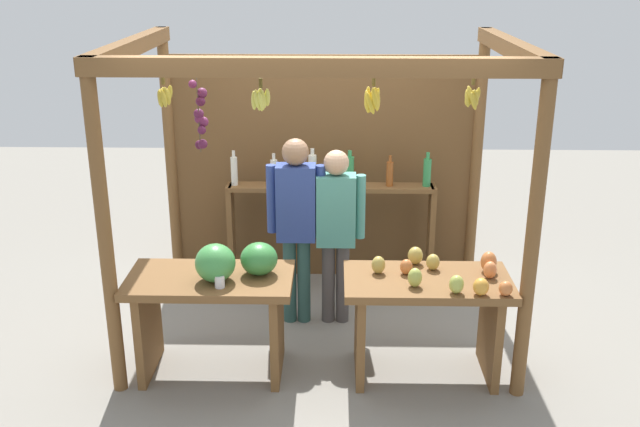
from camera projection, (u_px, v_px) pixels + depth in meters
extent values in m
plane|color=gray|center=(321.00, 323.00, 6.15)|extent=(12.00, 12.00, 0.00)
cylinder|color=brown|center=(105.00, 236.00, 4.82)|extent=(0.10, 0.10, 2.38)
cylinder|color=brown|center=(533.00, 239.00, 4.76)|extent=(0.10, 0.10, 2.38)
cylinder|color=brown|center=(171.00, 157.00, 6.74)|extent=(0.10, 0.10, 2.38)
cylinder|color=brown|center=(476.00, 159.00, 6.68)|extent=(0.10, 0.10, 2.38)
cube|color=brown|center=(317.00, 67.00, 4.41)|extent=(2.97, 0.12, 0.12)
cube|color=brown|center=(131.00, 47.00, 5.40)|extent=(0.12, 2.13, 0.12)
cube|color=brown|center=(513.00, 48.00, 5.34)|extent=(0.12, 2.13, 0.12)
cube|color=brown|center=(323.00, 170.00, 6.77)|extent=(2.87, 0.04, 2.14)
cylinder|color=brown|center=(473.00, 80.00, 4.62)|extent=(0.02, 0.02, 0.06)
ellipsoid|color=gold|center=(476.00, 99.00, 4.66)|extent=(0.04, 0.06, 0.12)
ellipsoid|color=gold|center=(477.00, 96.00, 4.67)|extent=(0.05, 0.06, 0.13)
ellipsoid|color=gold|center=(471.00, 98.00, 4.69)|extent=(0.07, 0.04, 0.12)
ellipsoid|color=gold|center=(468.00, 97.00, 4.69)|extent=(0.05, 0.05, 0.13)
ellipsoid|color=gold|center=(468.00, 97.00, 4.66)|extent=(0.05, 0.07, 0.13)
ellipsoid|color=gold|center=(468.00, 98.00, 4.65)|extent=(0.04, 0.07, 0.13)
ellipsoid|color=gold|center=(471.00, 95.00, 4.63)|extent=(0.07, 0.06, 0.13)
ellipsoid|color=gold|center=(474.00, 101.00, 4.62)|extent=(0.07, 0.04, 0.12)
ellipsoid|color=gold|center=(476.00, 98.00, 4.64)|extent=(0.06, 0.07, 0.13)
cylinder|color=brown|center=(374.00, 81.00, 4.58)|extent=(0.02, 0.02, 0.06)
ellipsoid|color=gold|center=(377.00, 101.00, 4.62)|extent=(0.04, 0.08, 0.15)
ellipsoid|color=gold|center=(376.00, 98.00, 4.63)|extent=(0.06, 0.06, 0.16)
ellipsoid|color=gold|center=(374.00, 102.00, 4.65)|extent=(0.09, 0.05, 0.15)
ellipsoid|color=gold|center=(371.00, 98.00, 4.64)|extent=(0.08, 0.06, 0.15)
ellipsoid|color=gold|center=(367.00, 98.00, 4.63)|extent=(0.05, 0.06, 0.15)
ellipsoid|color=gold|center=(367.00, 102.00, 4.61)|extent=(0.05, 0.07, 0.15)
ellipsoid|color=gold|center=(370.00, 103.00, 4.59)|extent=(0.08, 0.06, 0.16)
ellipsoid|color=gold|center=(375.00, 99.00, 4.57)|extent=(0.06, 0.04, 0.15)
ellipsoid|color=gold|center=(376.00, 98.00, 4.60)|extent=(0.05, 0.05, 0.15)
cylinder|color=brown|center=(163.00, 80.00, 4.64)|extent=(0.02, 0.02, 0.06)
ellipsoid|color=gold|center=(168.00, 97.00, 4.67)|extent=(0.04, 0.06, 0.12)
ellipsoid|color=gold|center=(170.00, 93.00, 4.69)|extent=(0.06, 0.07, 0.12)
ellipsoid|color=gold|center=(167.00, 96.00, 4.71)|extent=(0.08, 0.04, 0.12)
ellipsoid|color=gold|center=(162.00, 96.00, 4.70)|extent=(0.05, 0.05, 0.12)
ellipsoid|color=gold|center=(161.00, 97.00, 4.68)|extent=(0.05, 0.07, 0.12)
ellipsoid|color=gold|center=(161.00, 98.00, 4.67)|extent=(0.04, 0.05, 0.12)
ellipsoid|color=gold|center=(160.00, 99.00, 4.65)|extent=(0.05, 0.05, 0.12)
ellipsoid|color=gold|center=(164.00, 99.00, 4.64)|extent=(0.05, 0.04, 0.12)
ellipsoid|color=gold|center=(167.00, 95.00, 4.66)|extent=(0.05, 0.06, 0.12)
cylinder|color=brown|center=(261.00, 83.00, 4.51)|extent=(0.02, 0.02, 0.06)
ellipsoid|color=#D1CC4C|center=(267.00, 97.00, 4.54)|extent=(0.04, 0.07, 0.13)
ellipsoid|color=#D1CC4C|center=(264.00, 103.00, 4.57)|extent=(0.07, 0.06, 0.13)
ellipsoid|color=#D1CC4C|center=(261.00, 102.00, 4.58)|extent=(0.07, 0.04, 0.13)
ellipsoid|color=#D1CC4C|center=(259.00, 98.00, 4.56)|extent=(0.06, 0.05, 0.13)
ellipsoid|color=#D1CC4C|center=(254.00, 100.00, 4.54)|extent=(0.04, 0.07, 0.13)
ellipsoid|color=#D1CC4C|center=(257.00, 99.00, 4.52)|extent=(0.05, 0.05, 0.13)
ellipsoid|color=#D1CC4C|center=(261.00, 101.00, 4.51)|extent=(0.06, 0.04, 0.13)
ellipsoid|color=#D1CC4C|center=(263.00, 99.00, 4.52)|extent=(0.06, 0.05, 0.13)
cylinder|color=#4C422D|center=(198.00, 112.00, 4.86)|extent=(0.01, 0.01, 0.55)
sphere|color=#601E42|center=(193.00, 84.00, 4.78)|extent=(0.06, 0.06, 0.06)
sphere|color=#511938|center=(202.00, 93.00, 4.84)|extent=(0.07, 0.07, 0.07)
sphere|color=#47142D|center=(200.00, 101.00, 4.84)|extent=(0.07, 0.07, 0.07)
sphere|color=#511938|center=(199.00, 114.00, 4.89)|extent=(0.07, 0.07, 0.07)
sphere|color=#601E42|center=(199.00, 119.00, 4.90)|extent=(0.06, 0.06, 0.06)
sphere|color=#601E42|center=(203.00, 122.00, 4.91)|extent=(0.07, 0.07, 0.07)
sphere|color=#511938|center=(202.00, 130.00, 4.89)|extent=(0.06, 0.06, 0.06)
sphere|color=#47142D|center=(200.00, 145.00, 4.96)|extent=(0.07, 0.07, 0.07)
sphere|color=#511938|center=(203.00, 144.00, 4.93)|extent=(0.07, 0.07, 0.07)
cube|color=brown|center=(210.00, 280.00, 5.20)|extent=(1.20, 0.64, 0.06)
cube|color=brown|center=(148.00, 327.00, 5.34)|extent=(0.06, 0.58, 0.72)
cube|color=brown|center=(277.00, 329.00, 5.32)|extent=(0.06, 0.58, 0.72)
ellipsoid|color=#429347|center=(215.00, 263.00, 5.07)|extent=(0.35, 0.35, 0.28)
ellipsoid|color=#38843D|center=(259.00, 259.00, 5.19)|extent=(0.38, 0.38, 0.24)
cylinder|color=white|center=(220.00, 281.00, 5.00)|extent=(0.07, 0.07, 0.09)
cube|color=brown|center=(428.00, 282.00, 5.16)|extent=(1.20, 0.64, 0.06)
cube|color=brown|center=(360.00, 329.00, 5.30)|extent=(0.06, 0.58, 0.72)
cube|color=brown|center=(490.00, 331.00, 5.28)|extent=(0.06, 0.58, 0.72)
ellipsoid|color=#A8B24C|center=(415.00, 278.00, 5.00)|extent=(0.11, 0.11, 0.14)
ellipsoid|color=#B79E47|center=(378.00, 265.00, 5.22)|extent=(0.13, 0.13, 0.13)
ellipsoid|color=#CC7038|center=(406.00, 267.00, 5.21)|extent=(0.12, 0.12, 0.11)
ellipsoid|color=#CC7038|center=(506.00, 288.00, 4.87)|extent=(0.12, 0.12, 0.10)
ellipsoid|color=#A8B24C|center=(456.00, 284.00, 4.90)|extent=(0.12, 0.12, 0.13)
ellipsoid|color=gold|center=(481.00, 287.00, 4.88)|extent=(0.14, 0.14, 0.12)
ellipsoid|color=#CC7038|center=(489.00, 262.00, 5.24)|extent=(0.15, 0.15, 0.16)
ellipsoid|color=#B79E47|center=(415.00, 256.00, 5.38)|extent=(0.12, 0.12, 0.14)
ellipsoid|color=#B79E47|center=(433.00, 262.00, 5.28)|extent=(0.14, 0.14, 0.12)
ellipsoid|color=#E07F47|center=(490.00, 270.00, 5.14)|extent=(0.10, 0.10, 0.13)
cube|color=brown|center=(231.00, 236.00, 6.72)|extent=(0.05, 0.20, 1.00)
cube|color=brown|center=(431.00, 237.00, 6.68)|extent=(0.05, 0.20, 1.00)
cube|color=brown|center=(331.00, 188.00, 6.54)|extent=(1.86, 0.22, 0.04)
cylinder|color=silver|center=(234.00, 171.00, 6.50)|extent=(0.06, 0.06, 0.26)
cylinder|color=silver|center=(233.00, 154.00, 6.45)|extent=(0.03, 0.03, 0.06)
cylinder|color=silver|center=(274.00, 173.00, 6.50)|extent=(0.07, 0.07, 0.24)
cylinder|color=silver|center=(274.00, 157.00, 6.45)|extent=(0.03, 0.03, 0.06)
cylinder|color=silver|center=(312.00, 170.00, 6.49)|extent=(0.07, 0.07, 0.28)
cylinder|color=silver|center=(312.00, 152.00, 6.43)|extent=(0.03, 0.03, 0.06)
cylinder|color=#338C4C|center=(350.00, 171.00, 6.48)|extent=(0.08, 0.08, 0.27)
cylinder|color=#338C4C|center=(350.00, 154.00, 6.43)|extent=(0.04, 0.04, 0.06)
cylinder|color=#994C1E|center=(390.00, 174.00, 6.48)|extent=(0.06, 0.06, 0.22)
cylinder|color=#994C1E|center=(390.00, 159.00, 6.43)|extent=(0.03, 0.03, 0.06)
cylinder|color=#338C4C|center=(427.00, 173.00, 6.47)|extent=(0.07, 0.07, 0.26)
cylinder|color=#338C4C|center=(428.00, 156.00, 6.42)|extent=(0.03, 0.03, 0.06)
cylinder|color=#2B4F4A|center=(290.00, 280.00, 6.08)|extent=(0.11, 0.11, 0.75)
cylinder|color=#2B4F4A|center=(304.00, 280.00, 6.08)|extent=(0.11, 0.11, 0.75)
cube|color=#2D428C|center=(296.00, 203.00, 5.84)|extent=(0.32, 0.19, 0.64)
cylinder|color=#2D428C|center=(271.00, 199.00, 5.84)|extent=(0.08, 0.08, 0.57)
cylinder|color=#2D428C|center=(320.00, 199.00, 5.83)|extent=(0.08, 0.08, 0.57)
sphere|color=#997051|center=(295.00, 152.00, 5.70)|extent=(0.22, 0.22, 0.22)
cylinder|color=#4B4645|center=(328.00, 283.00, 6.08)|extent=(0.11, 0.11, 0.71)
cylinder|color=#4B4645|center=(342.00, 283.00, 6.08)|extent=(0.11, 0.11, 0.71)
cube|color=teal|center=(336.00, 210.00, 5.86)|extent=(0.32, 0.19, 0.60)
cylinder|color=teal|center=(312.00, 206.00, 5.86)|extent=(0.08, 0.08, 0.54)
cylinder|color=teal|center=(361.00, 207.00, 5.85)|extent=(0.08, 0.08, 0.54)
sphere|color=tan|center=(336.00, 163.00, 5.73)|extent=(0.20, 0.20, 0.20)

